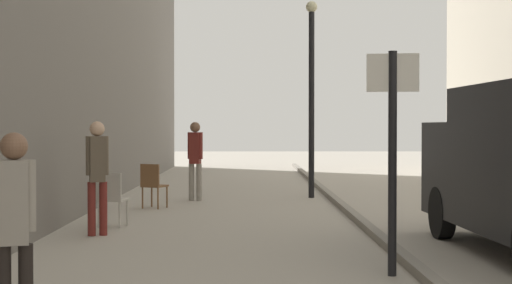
% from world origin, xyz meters
% --- Properties ---
extents(ground_plane, '(80.00, 80.00, 0.00)m').
position_xyz_m(ground_plane, '(0.00, 12.00, 0.00)').
color(ground_plane, '#A8A093').
extents(kerb_strip, '(0.16, 40.00, 0.12)m').
position_xyz_m(kerb_strip, '(1.58, 12.00, 0.06)').
color(kerb_strip, gray).
rests_on(kerb_strip, ground_plane).
extents(pedestrian_main_foreground, '(0.36, 0.25, 1.83)m').
position_xyz_m(pedestrian_main_foreground, '(-1.64, 16.46, 1.06)').
color(pedestrian_main_foreground, gray).
rests_on(pedestrian_main_foreground, ground_plane).
extents(pedestrian_mid_block, '(0.35, 0.26, 1.81)m').
position_xyz_m(pedestrian_mid_block, '(-2.79, 10.65, 1.05)').
color(pedestrian_mid_block, maroon).
rests_on(pedestrian_mid_block, ground_plane).
extents(pedestrian_far_crossing, '(0.33, 0.24, 1.68)m').
position_xyz_m(pedestrian_far_crossing, '(-2.26, 4.51, 0.97)').
color(pedestrian_far_crossing, black).
rests_on(pedestrian_far_crossing, ground_plane).
extents(street_sign_post, '(0.60, 0.12, 2.60)m').
position_xyz_m(street_sign_post, '(1.26, 7.28, 1.55)').
color(street_sign_post, black).
rests_on(street_sign_post, ground_plane).
extents(lamp_post, '(0.28, 0.28, 4.76)m').
position_xyz_m(lamp_post, '(1.13, 17.16, 2.72)').
color(lamp_post, black).
rests_on(lamp_post, ground_plane).
extents(cafe_chair_near_window, '(0.58, 0.58, 0.94)m').
position_xyz_m(cafe_chair_near_window, '(-2.42, 14.71, 0.55)').
color(cafe_chair_near_window, brown).
rests_on(cafe_chair_near_window, ground_plane).
extents(cafe_chair_by_doorway, '(0.52, 0.52, 0.94)m').
position_xyz_m(cafe_chair_by_doorway, '(-2.75, 11.64, 0.55)').
color(cafe_chair_by_doorway, '#B7B2A8').
rests_on(cafe_chair_by_doorway, ground_plane).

